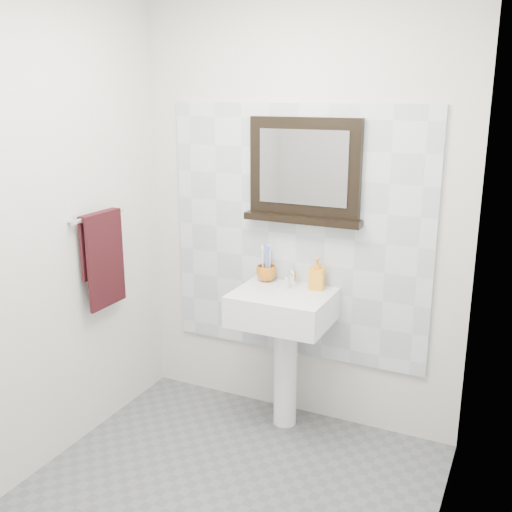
{
  "coord_description": "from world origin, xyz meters",
  "views": [
    {
      "loc": [
        1.26,
        -2.11,
        1.96
      ],
      "look_at": [
        -0.01,
        0.55,
        1.15
      ],
      "focal_mm": 42.0,
      "sensor_mm": 36.0,
      "label": 1
    }
  ],
  "objects_px": {
    "toothbrush_cup": "(266,273)",
    "framed_mirror": "(304,173)",
    "pedestal_sink": "(283,322)",
    "soap_dispenser": "(317,273)",
    "hand_towel": "(103,252)"
  },
  "relations": [
    {
      "from": "toothbrush_cup",
      "to": "framed_mirror",
      "type": "distance_m",
      "value": 0.65
    },
    {
      "from": "pedestal_sink",
      "to": "soap_dispenser",
      "type": "xyz_separation_m",
      "value": [
        0.15,
        0.13,
        0.28
      ]
    },
    {
      "from": "pedestal_sink",
      "to": "framed_mirror",
      "type": "bearing_deg",
      "value": 77.5
    },
    {
      "from": "toothbrush_cup",
      "to": "soap_dispenser",
      "type": "bearing_deg",
      "value": -2.02
    },
    {
      "from": "toothbrush_cup",
      "to": "soap_dispenser",
      "type": "height_order",
      "value": "soap_dispenser"
    },
    {
      "from": "pedestal_sink",
      "to": "framed_mirror",
      "type": "distance_m",
      "value": 0.86
    },
    {
      "from": "framed_mirror",
      "to": "toothbrush_cup",
      "type": "bearing_deg",
      "value": -168.8
    },
    {
      "from": "framed_mirror",
      "to": "hand_towel",
      "type": "height_order",
      "value": "framed_mirror"
    },
    {
      "from": "hand_towel",
      "to": "toothbrush_cup",
      "type": "bearing_deg",
      "value": 34.64
    },
    {
      "from": "pedestal_sink",
      "to": "soap_dispenser",
      "type": "distance_m",
      "value": 0.34
    },
    {
      "from": "framed_mirror",
      "to": "hand_towel",
      "type": "bearing_deg",
      "value": -149.72
    },
    {
      "from": "pedestal_sink",
      "to": "toothbrush_cup",
      "type": "height_order",
      "value": "pedestal_sink"
    },
    {
      "from": "hand_towel",
      "to": "framed_mirror",
      "type": "bearing_deg",
      "value": 30.28
    },
    {
      "from": "pedestal_sink",
      "to": "hand_towel",
      "type": "relative_size",
      "value": 1.75
    },
    {
      "from": "toothbrush_cup",
      "to": "pedestal_sink",
      "type": "bearing_deg",
      "value": -39.57
    }
  ]
}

